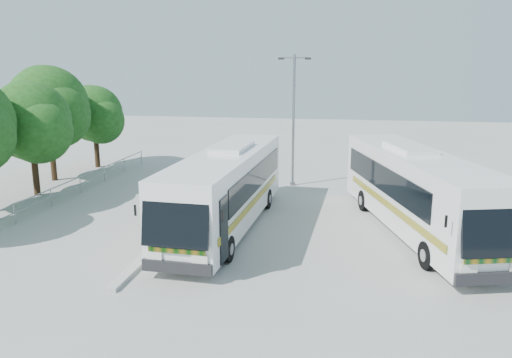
% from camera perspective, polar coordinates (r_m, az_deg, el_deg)
% --- Properties ---
extents(ground, '(100.00, 100.00, 0.00)m').
position_cam_1_polar(ground, '(21.91, -3.88, -6.59)').
color(ground, '#A4A49F').
rests_on(ground, ground).
extents(kerb_divider, '(0.40, 16.00, 0.15)m').
position_cam_1_polar(kerb_divider, '(24.33, -8.02, -4.51)').
color(kerb_divider, '#B2B2AD').
rests_on(kerb_divider, ground).
extents(railing, '(0.06, 22.00, 1.00)m').
position_cam_1_polar(railing, '(29.11, -21.38, -1.04)').
color(railing, gray).
rests_on(railing, ground).
extents(tree_far_c, '(4.97, 4.69, 6.49)m').
position_cam_1_polar(tree_far_c, '(30.60, -24.27, 6.05)').
color(tree_far_c, '#382314').
rests_on(tree_far_c, ground).
extents(tree_far_d, '(5.62, 5.30, 7.33)m').
position_cam_1_polar(tree_far_d, '(34.28, -22.56, 7.75)').
color(tree_far_d, '#382314').
rests_on(tree_far_d, ground).
extents(tree_far_e, '(4.54, 4.28, 5.92)m').
position_cam_1_polar(tree_far_e, '(37.89, -17.92, 7.08)').
color(tree_far_e, '#382314').
rests_on(tree_far_e, ground).
extents(coach_main, '(3.16, 12.67, 3.49)m').
position_cam_1_polar(coach_main, '(22.59, -3.39, -0.93)').
color(coach_main, silver).
rests_on(coach_main, ground).
extents(coach_adjacent, '(5.87, 13.02, 3.55)m').
position_cam_1_polar(coach_adjacent, '(23.00, 17.86, -1.19)').
color(coach_adjacent, silver).
rests_on(coach_adjacent, ground).
extents(lamppost, '(1.94, 0.45, 7.93)m').
position_cam_1_polar(lamppost, '(30.44, 4.32, 7.33)').
color(lamppost, gray).
rests_on(lamppost, ground).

